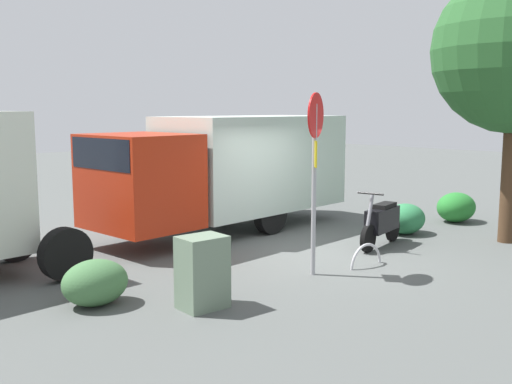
% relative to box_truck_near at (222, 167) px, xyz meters
% --- Properties ---
extents(ground_plane, '(60.00, 60.00, 0.00)m').
position_rel_box_truck_near_xyz_m(ground_plane, '(-0.19, 2.72, -1.53)').
color(ground_plane, '#4E5250').
extents(box_truck_near, '(8.43, 2.71, 2.67)m').
position_rel_box_truck_near_xyz_m(box_truck_near, '(0.00, 0.00, 0.00)').
color(box_truck_near, black).
rests_on(box_truck_near, ground).
extents(motorcycle, '(1.79, 0.66, 1.20)m').
position_rel_box_truck_near_xyz_m(motorcycle, '(-1.50, 3.37, -1.01)').
color(motorcycle, black).
rests_on(motorcycle, ground).
extents(stop_sign, '(0.71, 0.33, 3.12)m').
position_rel_box_truck_near_xyz_m(stop_sign, '(1.18, 3.83, 0.55)').
color(stop_sign, '#9E9EA3').
rests_on(stop_sign, ground).
extents(utility_cabinet, '(0.69, 0.55, 1.05)m').
position_rel_box_truck_near_xyz_m(utility_cabinet, '(3.65, 3.88, -1.00)').
color(utility_cabinet, slate).
rests_on(utility_cabinet, ground).
extents(bike_rack_hoop, '(0.85, 0.09, 0.85)m').
position_rel_box_truck_near_xyz_m(bike_rack_hoop, '(0.05, 4.12, -1.53)').
color(bike_rack_hoop, '#B7B7BC').
rests_on(bike_rack_hoop, ground).
extents(shrub_near_sign, '(1.02, 0.84, 0.70)m').
position_rel_box_truck_near_xyz_m(shrub_near_sign, '(-2.91, 3.03, -1.18)').
color(shrub_near_sign, '#2C7846').
rests_on(shrub_near_sign, ground).
extents(shrub_mid_verge, '(0.99, 0.81, 0.67)m').
position_rel_box_truck_near_xyz_m(shrub_mid_verge, '(4.71, 2.71, -1.19)').
color(shrub_mid_verge, '#406E3F').
rests_on(shrub_mid_verge, ground).
extents(shrub_by_tree, '(1.10, 0.90, 0.75)m').
position_rel_box_truck_near_xyz_m(shrub_by_tree, '(-5.12, 3.11, -1.15)').
color(shrub_by_tree, '#26762C').
rests_on(shrub_by_tree, ground).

